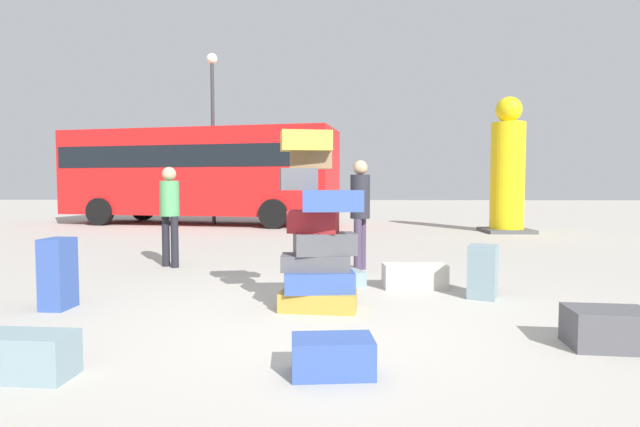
{
  "coord_description": "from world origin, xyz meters",
  "views": [
    {
      "loc": [
        0.17,
        -4.59,
        1.3
      ],
      "look_at": [
        0.01,
        1.04,
        0.98
      ],
      "focal_mm": 27.18,
      "sensor_mm": 36.0,
      "label": 1
    }
  ],
  "objects_px": {
    "suitcase_tower": "(318,240)",
    "suitcase_cream_foreground_near": "(415,276)",
    "suitcase_slate_behind_tower": "(483,272)",
    "suitcase_navy_upright_blue": "(58,274)",
    "person_tourist_with_camera": "(360,205)",
    "lamp_post": "(213,112)",
    "person_bearded_onlooker": "(170,207)",
    "suitcase_navy_foreground_far": "(333,356)",
    "suitcase_slate_right_side": "(341,278)",
    "suitcase_charcoal_white_trunk": "(609,328)",
    "yellow_dummy_statue": "(507,173)",
    "suitcase_slate_left_side": "(21,356)",
    "parked_bus": "(200,170)"
  },
  "relations": [
    {
      "from": "suitcase_tower",
      "to": "suitcase_cream_foreground_near",
      "type": "bearing_deg",
      "value": 42.92
    },
    {
      "from": "suitcase_slate_behind_tower",
      "to": "suitcase_navy_upright_blue",
      "type": "xyz_separation_m",
      "value": [
        -4.64,
        -0.63,
        0.07
      ]
    },
    {
      "from": "person_tourist_with_camera",
      "to": "suitcase_tower",
      "type": "bearing_deg",
      "value": 8.13
    },
    {
      "from": "lamp_post",
      "to": "suitcase_cream_foreground_near",
      "type": "bearing_deg",
      "value": -63.29
    },
    {
      "from": "person_bearded_onlooker",
      "to": "suitcase_navy_upright_blue",
      "type": "bearing_deg",
      "value": -62.98
    },
    {
      "from": "suitcase_navy_foreground_far",
      "to": "person_bearded_onlooker",
      "type": "height_order",
      "value": "person_bearded_onlooker"
    },
    {
      "from": "suitcase_slate_right_side",
      "to": "suitcase_charcoal_white_trunk",
      "type": "xyz_separation_m",
      "value": [
        2.1,
        -2.37,
        0.06
      ]
    },
    {
      "from": "person_tourist_with_camera",
      "to": "suitcase_slate_right_side",
      "type": "bearing_deg",
      "value": 6.82
    },
    {
      "from": "suitcase_navy_foreground_far",
      "to": "yellow_dummy_statue",
      "type": "distance_m",
      "value": 11.58
    },
    {
      "from": "suitcase_tower",
      "to": "lamp_post",
      "type": "relative_size",
      "value": 0.33
    },
    {
      "from": "suitcase_navy_foreground_far",
      "to": "suitcase_slate_right_side",
      "type": "distance_m",
      "value": 2.98
    },
    {
      "from": "suitcase_slate_right_side",
      "to": "suitcase_slate_left_side",
      "type": "xyz_separation_m",
      "value": [
        -2.21,
        -3.1,
        0.06
      ]
    },
    {
      "from": "person_tourist_with_camera",
      "to": "suitcase_navy_upright_blue",
      "type": "bearing_deg",
      "value": -32.13
    },
    {
      "from": "suitcase_cream_foreground_near",
      "to": "person_bearded_onlooker",
      "type": "bearing_deg",
      "value": 154.45
    },
    {
      "from": "person_bearded_onlooker",
      "to": "person_tourist_with_camera",
      "type": "height_order",
      "value": "person_tourist_with_camera"
    },
    {
      "from": "suitcase_charcoal_white_trunk",
      "to": "suitcase_tower",
      "type": "bearing_deg",
      "value": 159.9
    },
    {
      "from": "suitcase_tower",
      "to": "yellow_dummy_statue",
      "type": "bearing_deg",
      "value": 59.88
    },
    {
      "from": "suitcase_slate_behind_tower",
      "to": "suitcase_charcoal_white_trunk",
      "type": "height_order",
      "value": "suitcase_slate_behind_tower"
    },
    {
      "from": "person_tourist_with_camera",
      "to": "lamp_post",
      "type": "xyz_separation_m",
      "value": [
        -4.45,
        8.81,
        2.75
      ]
    },
    {
      "from": "parked_bus",
      "to": "lamp_post",
      "type": "height_order",
      "value": "lamp_post"
    },
    {
      "from": "suitcase_navy_foreground_far",
      "to": "person_tourist_with_camera",
      "type": "height_order",
      "value": "person_tourist_with_camera"
    },
    {
      "from": "person_tourist_with_camera",
      "to": "yellow_dummy_statue",
      "type": "bearing_deg",
      "value": 166.27
    },
    {
      "from": "suitcase_navy_foreground_far",
      "to": "yellow_dummy_statue",
      "type": "relative_size",
      "value": 0.15
    },
    {
      "from": "parked_bus",
      "to": "lamp_post",
      "type": "relative_size",
      "value": 1.66
    },
    {
      "from": "suitcase_tower",
      "to": "suitcase_charcoal_white_trunk",
      "type": "xyz_separation_m",
      "value": [
        2.37,
        -1.14,
        -0.58
      ]
    },
    {
      "from": "suitcase_charcoal_white_trunk",
      "to": "lamp_post",
      "type": "xyz_separation_m",
      "value": [
        -6.24,
        12.34,
        3.6
      ]
    },
    {
      "from": "suitcase_navy_foreground_far",
      "to": "person_bearded_onlooker",
      "type": "distance_m",
      "value": 5.15
    },
    {
      "from": "suitcase_slate_behind_tower",
      "to": "suitcase_slate_right_side",
      "type": "relative_size",
      "value": 1.14
    },
    {
      "from": "parked_bus",
      "to": "lamp_post",
      "type": "distance_m",
      "value": 1.99
    },
    {
      "from": "suitcase_slate_behind_tower",
      "to": "suitcase_navy_upright_blue",
      "type": "bearing_deg",
      "value": -147.65
    },
    {
      "from": "suitcase_tower",
      "to": "lamp_post",
      "type": "height_order",
      "value": "lamp_post"
    },
    {
      "from": "person_tourist_with_camera",
      "to": "lamp_post",
      "type": "bearing_deg",
      "value": -131.6
    },
    {
      "from": "suitcase_charcoal_white_trunk",
      "to": "parked_bus",
      "type": "bearing_deg",
      "value": 123.88
    },
    {
      "from": "suitcase_slate_behind_tower",
      "to": "lamp_post",
      "type": "height_order",
      "value": "lamp_post"
    },
    {
      "from": "suitcase_tower",
      "to": "person_tourist_with_camera",
      "type": "relative_size",
      "value": 1.11
    },
    {
      "from": "suitcase_navy_upright_blue",
      "to": "parked_bus",
      "type": "relative_size",
      "value": 0.08
    },
    {
      "from": "suitcase_navy_foreground_far",
      "to": "suitcase_tower",
      "type": "bearing_deg",
      "value": 90.0
    },
    {
      "from": "suitcase_slate_left_side",
      "to": "suitcase_tower",
      "type": "bearing_deg",
      "value": 47.05
    },
    {
      "from": "suitcase_tower",
      "to": "yellow_dummy_statue",
      "type": "relative_size",
      "value": 0.5
    },
    {
      "from": "suitcase_navy_upright_blue",
      "to": "person_tourist_with_camera",
      "type": "distance_m",
      "value": 4.15
    },
    {
      "from": "suitcase_tower",
      "to": "parked_bus",
      "type": "bearing_deg",
      "value": 111.0
    },
    {
      "from": "suitcase_cream_foreground_near",
      "to": "person_bearded_onlooker",
      "type": "xyz_separation_m",
      "value": [
        -3.65,
        1.5,
        0.8
      ]
    },
    {
      "from": "suitcase_slate_behind_tower",
      "to": "person_tourist_with_camera",
      "type": "bearing_deg",
      "value": 151.0
    },
    {
      "from": "suitcase_navy_upright_blue",
      "to": "suitcase_slate_left_side",
      "type": "relative_size",
      "value": 1.09
    },
    {
      "from": "suitcase_cream_foreground_near",
      "to": "parked_bus",
      "type": "distance_m",
      "value": 11.76
    },
    {
      "from": "suitcase_tower",
      "to": "suitcase_slate_behind_tower",
      "type": "relative_size",
      "value": 3.04
    },
    {
      "from": "suitcase_slate_behind_tower",
      "to": "suitcase_navy_upright_blue",
      "type": "relative_size",
      "value": 0.82
    },
    {
      "from": "suitcase_cream_foreground_near",
      "to": "suitcase_navy_foreground_far",
      "type": "bearing_deg",
      "value": -113.17
    },
    {
      "from": "suitcase_slate_left_side",
      "to": "lamp_post",
      "type": "height_order",
      "value": "lamp_post"
    },
    {
      "from": "suitcase_slate_behind_tower",
      "to": "person_bearded_onlooker",
      "type": "xyz_separation_m",
      "value": [
        -4.34,
        2.02,
        0.65
      ]
    }
  ]
}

